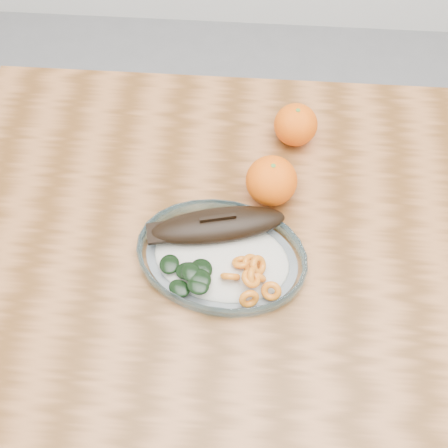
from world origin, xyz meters
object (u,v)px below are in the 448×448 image
at_px(orange_left, 271,181).
at_px(orange_right, 296,125).
at_px(dining_table, 279,275).
at_px(plated_meal, 221,254).

height_order(orange_left, orange_right, orange_left).
distance_m(dining_table, orange_right, 0.28).
bearing_deg(dining_table, orange_left, 103.82).
relative_size(plated_meal, orange_left, 6.46).
relative_size(plated_meal, orange_right, 7.16).
distance_m(orange_left, orange_right, 0.14).
relative_size(orange_left, orange_right, 1.11).
bearing_deg(plated_meal, orange_right, 74.94).
bearing_deg(plated_meal, orange_left, 69.08).
distance_m(plated_meal, orange_left, 0.16).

